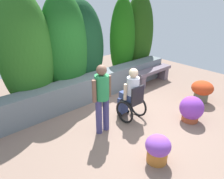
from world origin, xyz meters
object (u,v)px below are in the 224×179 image
stone_bench (153,73)px  flower_pot_red_accent (191,109)px  flower_pot_purple_near (158,148)px  flower_pot_terracotta_by_wall (202,90)px  person_in_wheelchair (131,96)px  person_standing_companion (102,95)px

stone_bench → flower_pot_red_accent: (-1.24, -2.16, -0.05)m
flower_pot_purple_near → flower_pot_terracotta_by_wall: size_ratio=0.87×
flower_pot_purple_near → flower_pot_red_accent: flower_pot_red_accent is taller
person_in_wheelchair → flower_pot_terracotta_by_wall: (2.20, -0.72, -0.26)m
person_standing_companion → flower_pot_purple_near: (0.15, -1.41, -0.61)m
flower_pot_red_accent → flower_pot_terracotta_by_wall: bearing=15.8°
stone_bench → person_in_wheelchair: person_in_wheelchair is taller
flower_pot_purple_near → person_in_wheelchair: bearing=62.7°
person_in_wheelchair → flower_pot_terracotta_by_wall: person_in_wheelchair is taller
flower_pot_red_accent → person_standing_companion: bearing=149.8°
person_in_wheelchair → flower_pot_purple_near: size_ratio=2.45×
flower_pot_red_accent → person_in_wheelchair: bearing=134.4°
person_standing_companion → flower_pot_red_accent: size_ratio=2.45×
flower_pot_terracotta_by_wall → person_in_wheelchair: bearing=161.9°
person_standing_companion → flower_pot_terracotta_by_wall: (3.05, -0.76, -0.54)m
person_in_wheelchair → flower_pot_terracotta_by_wall: bearing=-22.1°
flower_pot_purple_near → flower_pot_terracotta_by_wall: flower_pot_terracotta_by_wall is taller
flower_pot_terracotta_by_wall → stone_bench: bearing=87.8°
flower_pot_red_accent → stone_bench: bearing=60.1°
stone_bench → flower_pot_red_accent: 2.49m
person_in_wheelchair → flower_pot_terracotta_by_wall: size_ratio=2.12×
flower_pot_terracotta_by_wall → flower_pot_red_accent: flower_pot_red_accent is taller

